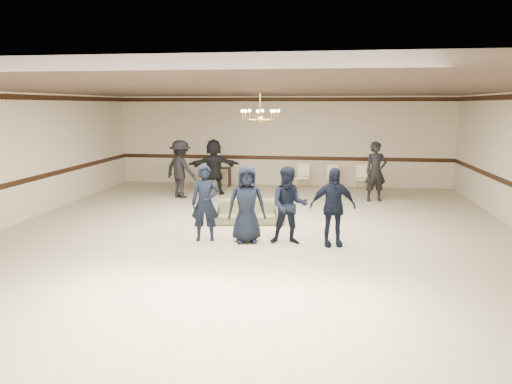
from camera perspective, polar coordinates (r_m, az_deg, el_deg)
room at (r=10.07m, az=-0.24°, el=3.21°), size 12.01×14.01×3.21m
chair_rail at (r=17.04m, az=3.17°, el=4.17°), size 12.00×0.02×0.14m
crown_molding at (r=16.93m, az=3.25°, el=11.19°), size 12.00×0.02×0.14m
chandelier at (r=10.98m, az=0.52°, el=10.49°), size 0.94×0.94×0.89m
boy_a at (r=10.08m, az=-6.21°, el=-1.35°), size 0.65×0.48×1.64m
boy_b at (r=9.90m, az=-1.15°, el=-1.51°), size 0.90×0.69×1.64m
boy_c at (r=9.80m, az=4.05°, el=-1.66°), size 0.84×0.67×1.64m
boy_d at (r=9.78m, az=9.32°, el=-1.80°), size 1.02×0.59×1.64m
settee at (r=11.64m, az=-1.12°, el=-2.43°), size 1.97×1.01×0.55m
adult_left at (r=14.88m, az=-9.14°, el=2.76°), size 1.35×1.13×1.81m
adult_mid at (r=15.31m, az=-5.14°, el=3.07°), size 1.76×0.91×1.81m
adult_right at (r=14.60m, az=14.38°, el=2.42°), size 0.75×0.59×1.81m
banquet_chair_left at (r=16.28m, az=5.76°, el=1.84°), size 0.43×0.43×0.88m
banquet_chair_mid at (r=16.27m, az=9.28°, el=1.75°), size 0.45×0.45×0.88m
banquet_chair_right at (r=16.32m, az=12.79°, el=1.65°), size 0.46×0.46×0.88m
console_table at (r=16.87m, az=-4.46°, el=1.86°), size 0.86×0.42×0.70m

